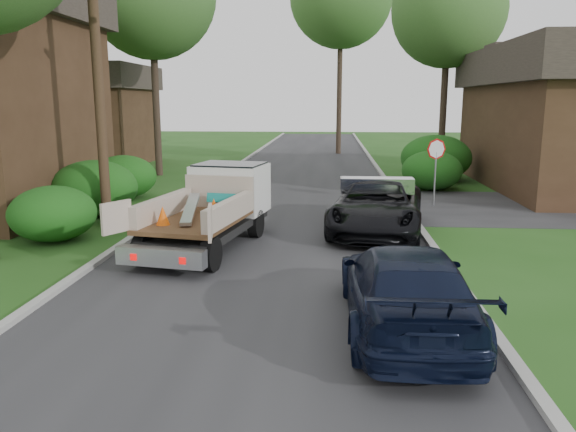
% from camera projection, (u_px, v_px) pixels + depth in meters
% --- Properties ---
extents(ground, '(120.00, 120.00, 0.00)m').
position_uv_depth(ground, '(265.00, 279.00, 12.18)').
color(ground, '#204B15').
rests_on(ground, ground).
extents(road, '(8.00, 90.00, 0.02)m').
position_uv_depth(road, '(294.00, 200.00, 21.94)').
color(road, '#28282B').
rests_on(road, ground).
extents(curb_left, '(0.20, 90.00, 0.12)m').
position_uv_depth(curb_left, '(191.00, 197.00, 22.23)').
color(curb_left, '#9E9E99').
rests_on(curb_left, ground).
extents(curb_right, '(0.20, 90.00, 0.12)m').
position_uv_depth(curb_right, '(400.00, 200.00, 21.64)').
color(curb_right, '#9E9E99').
rests_on(curb_right, ground).
extents(stop_sign, '(0.71, 0.32, 2.48)m').
position_uv_depth(stop_sign, '(436.00, 158.00, 20.23)').
color(stop_sign, slate).
rests_on(stop_sign, ground).
extents(utility_pole, '(2.42, 1.25, 10.00)m').
position_uv_depth(utility_pole, '(97.00, 53.00, 16.40)').
color(utility_pole, '#382619').
rests_on(utility_pole, ground).
extents(house_left_far, '(7.56, 7.56, 6.00)m').
position_uv_depth(house_left_far, '(85.00, 114.00, 34.03)').
color(house_left_far, '#3B2618').
rests_on(house_left_far, ground).
extents(hedge_left_a, '(2.34, 2.34, 1.53)m').
position_uv_depth(hedge_left_a, '(53.00, 214.00, 15.40)').
color(hedge_left_a, '#144710').
rests_on(hedge_left_a, ground).
extents(hedge_left_b, '(2.86, 2.86, 1.87)m').
position_uv_depth(hedge_left_b, '(94.00, 188.00, 18.81)').
color(hedge_left_b, '#144710').
rests_on(hedge_left_b, ground).
extents(hedge_left_c, '(2.60, 2.60, 1.70)m').
position_uv_depth(hedge_left_c, '(123.00, 177.00, 22.27)').
color(hedge_left_c, '#144710').
rests_on(hedge_left_c, ground).
extents(hedge_right_a, '(2.60, 2.60, 1.70)m').
position_uv_depth(hedge_right_a, '(432.00, 170.00, 24.28)').
color(hedge_right_a, '#144710').
rests_on(hedge_right_a, ground).
extents(hedge_right_b, '(3.38, 3.38, 2.21)m').
position_uv_depth(hedge_right_b, '(436.00, 158.00, 27.11)').
color(hedge_right_b, '#144710').
rests_on(hedge_right_b, ground).
extents(tree_right_far, '(6.00, 6.00, 11.50)m').
position_uv_depth(tree_right_far, '(449.00, 10.00, 29.47)').
color(tree_right_far, '#2D2119').
rests_on(tree_right_far, ground).
extents(flatbed_truck, '(3.17, 5.73, 2.06)m').
position_uv_depth(flatbed_truck, '(218.00, 202.00, 15.20)').
color(flatbed_truck, black).
rests_on(flatbed_truck, ground).
extents(black_pickup, '(3.33, 5.80, 1.52)m').
position_uv_depth(black_pickup, '(377.00, 206.00, 16.48)').
color(black_pickup, black).
rests_on(black_pickup, ground).
extents(navy_suv, '(2.08, 5.00, 1.45)m').
position_uv_depth(navy_suv, '(405.00, 288.00, 9.39)').
color(navy_suv, black).
rests_on(navy_suv, ground).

